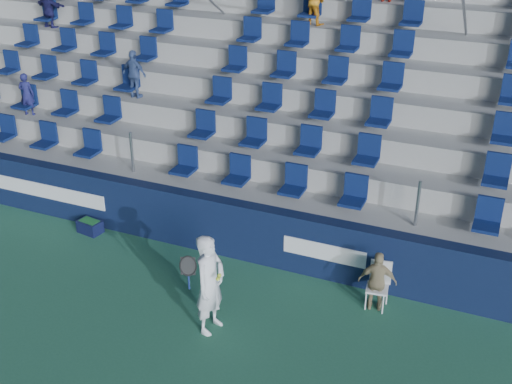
# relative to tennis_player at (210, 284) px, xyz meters

# --- Properties ---
(ground) EXTENTS (70.00, 70.00, 0.00)m
(ground) POSITION_rel_tennis_player_xyz_m (-0.21, -0.86, -0.90)
(ground) COLOR #2E6B4D
(ground) RESTS_ON ground
(sponsor_wall) EXTENTS (24.00, 0.32, 1.20)m
(sponsor_wall) POSITION_rel_tennis_player_xyz_m (-0.21, 2.29, -0.30)
(sponsor_wall) COLOR #101A3B
(sponsor_wall) RESTS_ON ground
(grandstand) EXTENTS (24.00, 8.17, 6.63)m
(grandstand) POSITION_rel_tennis_player_xyz_m (-0.21, 7.38, 1.24)
(grandstand) COLOR #979792
(grandstand) RESTS_ON ground
(tennis_player) EXTENTS (0.69, 0.70, 1.79)m
(tennis_player) POSITION_rel_tennis_player_xyz_m (0.00, 0.00, 0.00)
(tennis_player) COLOR white
(tennis_player) RESTS_ON ground
(line_judge_chair) EXTENTS (0.43, 0.44, 0.87)m
(line_judge_chair) POSITION_rel_tennis_player_xyz_m (2.42, 1.78, -0.40)
(line_judge_chair) COLOR white
(line_judge_chair) RESTS_ON ground
(line_judge) EXTENTS (0.71, 0.40, 1.15)m
(line_judge) POSITION_rel_tennis_player_xyz_m (2.42, 1.64, -0.32)
(line_judge) COLOR tan
(line_judge) RESTS_ON ground
(ball_bin) EXTENTS (0.55, 0.41, 0.28)m
(ball_bin) POSITION_rel_tennis_player_xyz_m (-3.87, 1.89, -0.74)
(ball_bin) COLOR #0E1335
(ball_bin) RESTS_ON ground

